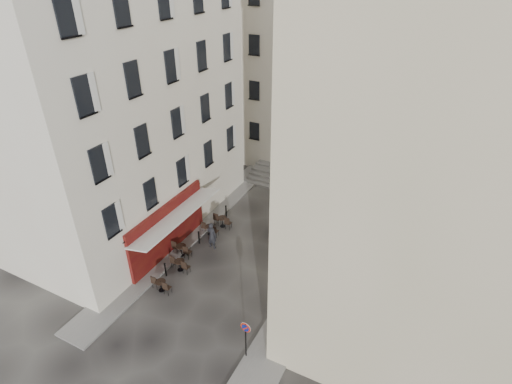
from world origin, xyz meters
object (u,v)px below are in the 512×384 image
Objects in this scene: no_parking_sign at (246,334)px; bistro_table_a at (161,285)px; bistro_table_b at (180,264)px; pedestrian at (212,235)px.

bistro_table_a is at bearing 169.85° from no_parking_sign.
no_parking_sign reaches higher than bistro_table_b.
pedestrian is (-5.83, 6.34, -0.66)m from no_parking_sign.
no_parking_sign reaches higher than pedestrian.
bistro_table_a is 4.66m from pedestrian.
no_parking_sign reaches higher than bistro_table_a.
pedestrian is at bearing 84.37° from bistro_table_a.
bistro_table_b is 2.83m from pedestrian.
bistro_table_b is at bearing 92.22° from bistro_table_a.
no_parking_sign is 1.82× the size of bistro_table_a.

